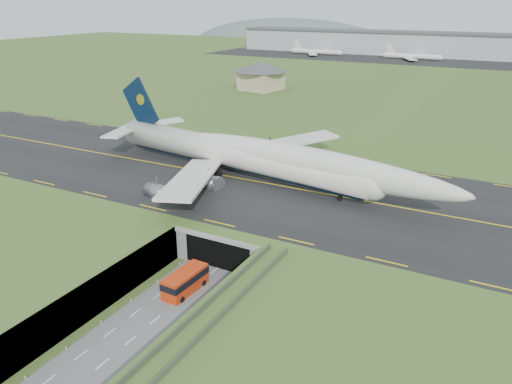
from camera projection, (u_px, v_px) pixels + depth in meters
The scene contains 10 objects.
ground at pixel (189, 293), 74.60m from camera, with size 900.00×900.00×0.00m, color #436026.
airfield_deck at pixel (188, 275), 73.52m from camera, with size 800.00×800.00×6.00m, color gray.
trench_road at pixel (158, 319), 68.39m from camera, with size 12.00×75.00×0.20m, color slate.
taxiway at pixel (283, 187), 99.59m from camera, with size 800.00×44.00×0.18m, color black.
tunnel_portal at pixel (244, 230), 87.17m from camera, with size 17.00×22.30×6.00m.
guideway at pixel (168, 365), 52.13m from camera, with size 3.00×53.00×7.05m.
jumbo_jet at pixel (257, 157), 101.31m from camera, with size 85.67×56.15×18.78m.
shuttle_tram at pixel (185, 282), 74.21m from camera, with size 3.40×8.12×3.24m.
service_building at pixel (261, 73), 204.00m from camera, with size 24.49×24.49×11.49m.
cargo_terminal at pixel (461, 45), 316.29m from camera, with size 320.00×67.00×15.60m.
Camera 1 is at (38.92, -51.96, 40.97)m, focal length 35.00 mm.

